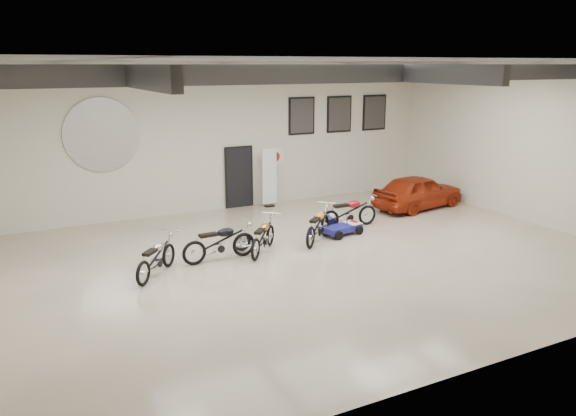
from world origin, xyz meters
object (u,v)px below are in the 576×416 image
banner_stand (269,179)px  motorcycle_red (349,212)px  go_kart (346,225)px  motorcycle_black (219,242)px  motorcycle_gold (263,236)px  vintage_car (418,191)px  motorcycle_yellow (318,225)px  motorcycle_silver (156,257)px

banner_stand → motorcycle_red: 3.70m
go_kart → motorcycle_black: bearing=174.6°
banner_stand → motorcycle_black: size_ratio=1.02×
motorcycle_gold → vintage_car: vintage_car is taller
motorcycle_yellow → motorcycle_red: size_ratio=0.98×
banner_stand → motorcycle_red: (1.04, -3.52, -0.49)m
motorcycle_yellow → motorcycle_red: 1.74m
banner_stand → motorcycle_yellow: (-0.51, -4.29, -0.51)m
motorcycle_gold → go_kart: 2.92m
banner_stand → motorcycle_black: banner_stand is taller
motorcycle_gold → motorcycle_black: bearing=135.4°
banner_stand → go_kart: 4.16m
motorcycle_black → motorcycle_gold: bearing=-0.4°
banner_stand → motorcycle_red: size_ratio=1.02×
go_kart → motorcycle_gold: bearing=176.2°
motorcycle_gold → motorcycle_red: size_ratio=0.92×
banner_stand → motorcycle_silver: banner_stand is taller
motorcycle_red → vintage_car: 3.61m
go_kart → vintage_car: (3.95, 1.47, 0.33)m
motorcycle_gold → go_kart: bearing=-39.2°
motorcycle_silver → go_kart: motorcycle_silver is taller
motorcycle_red → banner_stand: bearing=106.4°
motorcycle_gold → go_kart: motorcycle_gold is taller
motorcycle_silver → motorcycle_black: (1.72, 0.33, 0.03)m
motorcycle_black → motorcycle_yellow: 3.07m
go_kart → vintage_car: bearing=8.5°
vintage_car → motorcycle_gold: bearing=96.3°
banner_stand → motorcycle_silver: size_ratio=1.09×
banner_stand → vintage_car: banner_stand is taller
motorcycle_red → go_kart: motorcycle_red is taller
motorcycle_gold → motorcycle_yellow: motorcycle_yellow is taller
motorcycle_silver → motorcycle_gold: motorcycle_silver is taller
motorcycle_black → motorcycle_gold: motorcycle_black is taller
motorcycle_yellow → vintage_car: size_ratio=0.54×
motorcycle_gold → motorcycle_red: (3.35, 0.95, 0.04)m
motorcycle_yellow → banner_stand: bearing=40.9°
motorcycle_black → go_kart: (4.14, 0.47, -0.24)m
banner_stand → motorcycle_gold: bearing=-117.8°
motorcycle_black → motorcycle_gold: size_ratio=1.08×
motorcycle_gold → banner_stand: bearing=15.3°
banner_stand → motorcycle_gold: (-2.31, -4.47, -0.53)m
banner_stand → motorcycle_silver: (-5.29, -4.86, -0.53)m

